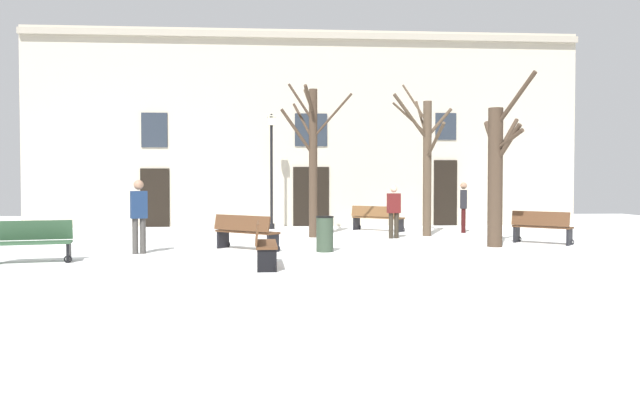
# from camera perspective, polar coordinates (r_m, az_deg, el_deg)

# --- Properties ---
(ground_plane) EXTENTS (34.28, 34.28, 0.00)m
(ground_plane) POSITION_cam_1_polar(r_m,az_deg,el_deg) (14.83, 0.52, -5.08)
(ground_plane) COLOR white
(building_facade) EXTENTS (21.43, 0.60, 7.58)m
(building_facade) POSITION_cam_1_polar(r_m,az_deg,el_deg) (24.46, -1.31, 6.66)
(building_facade) COLOR #BCB29E
(building_facade) RESTS_ON ground
(tree_foreground) EXTENTS (2.05, 2.24, 4.90)m
(tree_foreground) POSITION_cam_1_polar(r_m,az_deg,el_deg) (20.14, 9.68, 3.63)
(tree_foreground) COLOR #4C3D2D
(tree_foreground) RESTS_ON ground
(tree_right_of_center) EXTENTS (1.17, 2.49, 4.53)m
(tree_right_of_center) POSITION_cam_1_polar(r_m,az_deg,el_deg) (17.35, 15.80, 2.67)
(tree_right_of_center) COLOR #423326
(tree_right_of_center) RESTS_ON ground
(tree_left_of_center) EXTENTS (2.22, 2.09, 4.78)m
(tree_left_of_center) POSITION_cam_1_polar(r_m,az_deg,el_deg) (19.51, -0.73, 4.27)
(tree_left_of_center) COLOR #423326
(tree_left_of_center) RESTS_ON ground
(streetlamp) EXTENTS (0.30, 0.30, 4.21)m
(streetlamp) POSITION_cam_1_polar(r_m,az_deg,el_deg) (22.85, -4.45, 3.75)
(streetlamp) COLOR black
(streetlamp) RESTS_ON ground
(litter_bin) EXTENTS (0.45, 0.45, 0.89)m
(litter_bin) POSITION_cam_1_polar(r_m,az_deg,el_deg) (15.56, 0.44, -3.10)
(litter_bin) COLOR #2D3D2D
(litter_bin) RESTS_ON ground
(bench_back_to_back_right) EXTENTS (1.72, 1.55, 0.90)m
(bench_back_to_back_right) POSITION_cam_1_polar(r_m,az_deg,el_deg) (15.99, -6.80, -2.89)
(bench_back_to_back_right) COLOR #51331E
(bench_back_to_back_right) RESTS_ON ground
(bench_facing_shops) EXTENTS (0.49, 1.77, 0.93)m
(bench_facing_shops) POSITION_cam_1_polar(r_m,az_deg,el_deg) (12.95, -5.18, -3.95)
(bench_facing_shops) COLOR #51331E
(bench_facing_shops) RESTS_ON ground
(bench_by_litter_bin) EXTENTS (1.77, 1.55, 0.88)m
(bench_by_litter_bin) POSITION_cam_1_polar(r_m,az_deg,el_deg) (21.98, 5.24, -1.61)
(bench_by_litter_bin) COLOR brown
(bench_by_litter_bin) RESTS_ON ground
(bench_near_center_tree) EXTENTS (1.69, 0.83, 0.91)m
(bench_near_center_tree) POSITION_cam_1_polar(r_m,az_deg,el_deg) (14.87, -24.76, -3.47)
(bench_near_center_tree) COLOR #2D4C33
(bench_near_center_tree) RESTS_ON ground
(bench_near_lamp) EXTENTS (1.52, 1.41, 0.92)m
(bench_near_lamp) POSITION_cam_1_polar(r_m,az_deg,el_deg) (18.53, 19.57, -2.34)
(bench_near_lamp) COLOR #51331E
(bench_near_lamp) RESTS_ON ground
(person_strolling) EXTENTS (0.42, 0.29, 1.62)m
(person_strolling) POSITION_cam_1_polar(r_m,az_deg,el_deg) (19.24, 6.74, -0.84)
(person_strolling) COLOR #2D271E
(person_strolling) RESTS_ON ground
(person_by_shop_door) EXTENTS (0.31, 0.42, 1.71)m
(person_by_shop_door) POSITION_cam_1_polar(r_m,az_deg,el_deg) (21.73, 12.95, -0.42)
(person_by_shop_door) COLOR #350F0F
(person_by_shop_door) RESTS_ON ground
(person_near_bench) EXTENTS (0.43, 0.34, 1.79)m
(person_near_bench) POSITION_cam_1_polar(r_m,az_deg,el_deg) (15.71, -16.19, -1.10)
(person_near_bench) COLOR #403D3A
(person_near_bench) RESTS_ON ground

